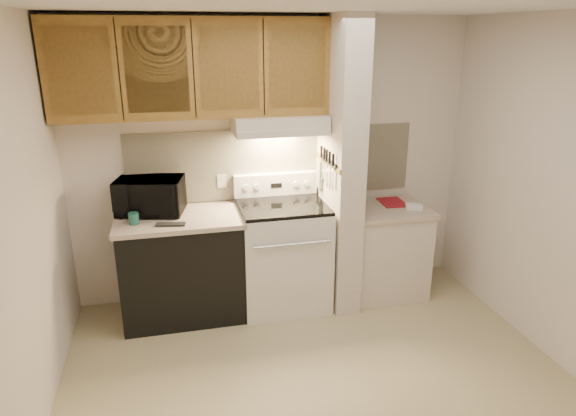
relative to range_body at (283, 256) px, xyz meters
name	(u,v)px	position (x,y,z in m)	size (l,w,h in m)	color
floor	(319,380)	(0.00, -1.16, -0.46)	(3.60, 3.60, 0.00)	tan
ceiling	(327,4)	(0.00, -1.16, 2.04)	(3.60, 3.60, 0.00)	white
wall_back	(274,161)	(0.00, 0.34, 0.79)	(3.60, 0.02, 2.50)	silver
wall_left	(14,241)	(-1.80, -1.16, 0.79)	(0.02, 3.00, 2.50)	silver
wall_right	(564,196)	(1.80, -1.16, 0.79)	(0.02, 3.00, 2.50)	silver
backsplash	(274,163)	(0.00, 0.33, 0.78)	(2.60, 0.02, 0.63)	beige
range_body	(283,256)	(0.00, 0.00, 0.00)	(0.76, 0.65, 0.92)	silver
oven_window	(291,267)	(0.00, -0.32, 0.04)	(0.50, 0.01, 0.30)	black
oven_handle	(292,245)	(0.00, -0.35, 0.26)	(0.02, 0.02, 0.65)	silver
cooktop	(282,206)	(0.00, 0.00, 0.48)	(0.74, 0.64, 0.03)	black
range_backguard	(275,184)	(0.00, 0.28, 0.59)	(0.76, 0.08, 0.20)	silver
range_display	(276,185)	(0.00, 0.24, 0.59)	(0.10, 0.01, 0.04)	black
range_knob_left_outer	(246,188)	(-0.28, 0.24, 0.59)	(0.05, 0.05, 0.02)	silver
range_knob_left_inner	(257,187)	(-0.18, 0.24, 0.59)	(0.05, 0.05, 0.02)	silver
range_knob_right_inner	(296,184)	(0.18, 0.24, 0.59)	(0.05, 0.05, 0.02)	silver
range_knob_right_outer	(307,183)	(0.28, 0.24, 0.59)	(0.05, 0.05, 0.02)	silver
dishwasher_front	(183,268)	(-0.88, 0.01, -0.03)	(1.00, 0.63, 0.87)	black
left_countertop	(179,218)	(-0.88, 0.01, 0.43)	(1.04, 0.67, 0.04)	#BDA893
spoon_rest	(171,224)	(-0.95, -0.19, 0.46)	(0.23, 0.07, 0.02)	black
teal_jar	(134,218)	(-1.23, -0.09, 0.50)	(0.08, 0.08, 0.09)	#205B4F
outlet	(222,181)	(-0.48, 0.32, 0.64)	(0.08, 0.01, 0.12)	beige
microwave	(150,196)	(-1.10, 0.15, 0.60)	(0.54, 0.37, 0.30)	black
partition_pillar	(340,167)	(0.51, -0.01, 0.79)	(0.22, 0.70, 2.50)	beige
pillar_trim	(327,162)	(0.39, -0.01, 0.84)	(0.01, 0.70, 0.04)	olive
knife_strip	(328,161)	(0.39, -0.06, 0.86)	(0.02, 0.42, 0.04)	black
knife_blade_a	(333,178)	(0.38, -0.21, 0.76)	(0.01, 0.04, 0.16)	silver
knife_handle_a	(333,160)	(0.38, -0.21, 0.91)	(0.02, 0.02, 0.10)	black
knife_blade_b	(330,176)	(0.38, -0.13, 0.75)	(0.01, 0.04, 0.18)	silver
knife_handle_b	(330,157)	(0.38, -0.12, 0.91)	(0.02, 0.02, 0.10)	black
knife_blade_c	(327,176)	(0.38, -0.07, 0.74)	(0.01, 0.04, 0.20)	silver
knife_handle_c	(327,155)	(0.38, -0.04, 0.91)	(0.02, 0.02, 0.10)	black
knife_blade_d	(324,170)	(0.38, 0.04, 0.76)	(0.01, 0.04, 0.16)	silver
knife_handle_d	(324,154)	(0.38, 0.03, 0.91)	(0.02, 0.02, 0.10)	black
knife_blade_e	(321,170)	(0.38, 0.10, 0.75)	(0.01, 0.04, 0.18)	silver
knife_handle_e	(321,151)	(0.38, 0.11, 0.91)	(0.02, 0.02, 0.10)	black
oven_mitt	(319,174)	(0.38, 0.17, 0.69)	(0.03, 0.10, 0.25)	gray
right_cab_base	(384,252)	(0.97, -0.01, -0.06)	(0.70, 0.60, 0.81)	beige
right_countertop	(386,209)	(0.97, -0.01, 0.37)	(0.74, 0.64, 0.04)	#BDA893
red_folder	(392,202)	(1.07, 0.09, 0.39)	(0.22, 0.30, 0.01)	maroon
white_box	(414,207)	(1.19, -0.11, 0.41)	(0.15, 0.10, 0.04)	white
range_hood	(279,124)	(0.00, 0.12, 1.17)	(0.78, 0.44, 0.15)	beige
hood_lip	(285,133)	(0.00, -0.08, 1.12)	(0.78, 0.04, 0.06)	beige
upper_cabinets	(192,68)	(-0.69, 0.17, 1.62)	(2.18, 0.33, 0.77)	olive
cab_door_a	(80,71)	(-1.51, 0.01, 1.62)	(0.46, 0.01, 0.63)	olive
cab_gap_a	(119,71)	(-1.23, 0.01, 1.62)	(0.01, 0.01, 0.73)	black
cab_door_b	(157,70)	(-0.96, 0.01, 1.62)	(0.46, 0.01, 0.63)	olive
cab_gap_b	(193,69)	(-0.69, 0.01, 1.62)	(0.01, 0.01, 0.73)	black
cab_door_c	(229,69)	(-0.42, 0.01, 1.62)	(0.46, 0.01, 0.63)	olive
cab_gap_c	(264,68)	(-0.14, 0.01, 1.62)	(0.01, 0.01, 0.73)	black
cab_door_d	(297,68)	(0.13, 0.01, 1.62)	(0.46, 0.01, 0.63)	olive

